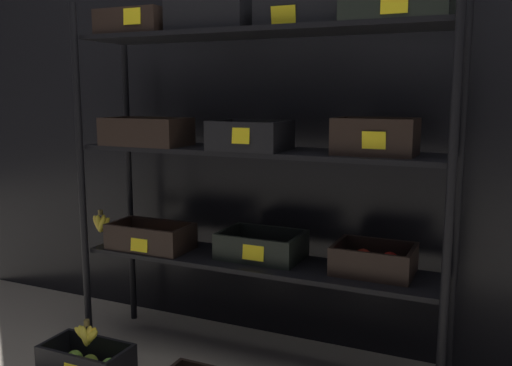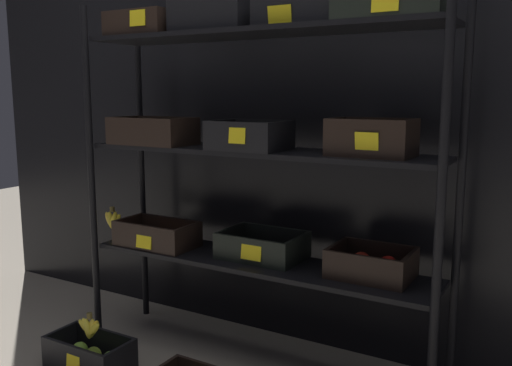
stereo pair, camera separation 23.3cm
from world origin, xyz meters
The scene contains 5 objects.
ground_plane centered at (0.00, 0.00, 0.00)m, with size 10.00×10.00×0.00m, color gray.
storefront_wall centered at (0.00, 0.37, 1.12)m, with size 3.99×0.12×2.25m, color black.
display_rack centered at (-0.01, 0.00, 0.99)m, with size 1.71×0.38×1.58m.
crate_ground_apple_green centered at (-0.60, -0.41, 0.05)m, with size 0.38×0.21×0.14m.
banana_bunch_loose centered at (-0.59, -0.41, 0.19)m, with size 0.14×0.05×0.12m.
Camera 1 is at (0.95, -2.09, 1.19)m, focal length 38.66 mm.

